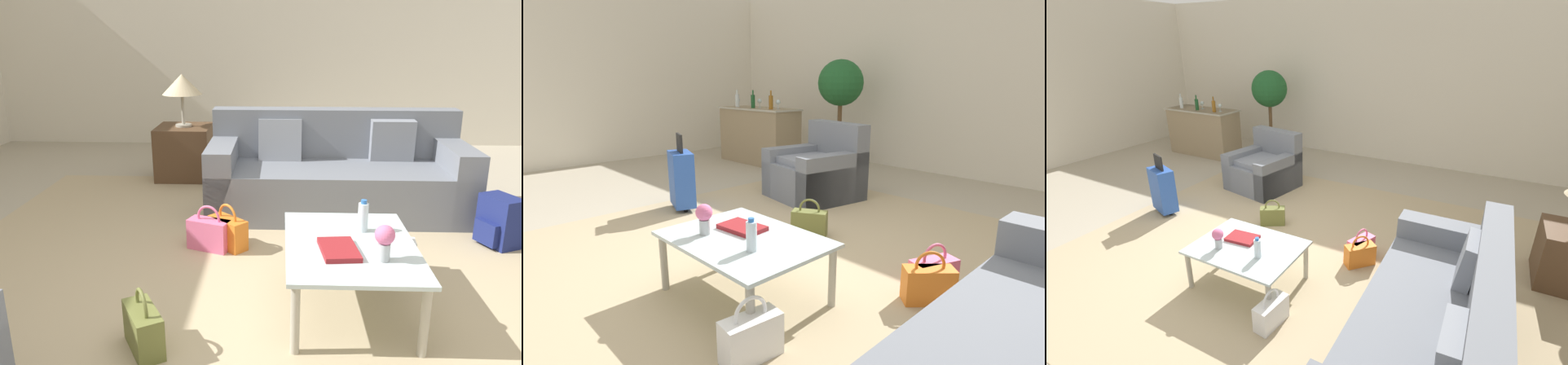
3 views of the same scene
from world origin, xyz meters
TOP-DOWN VIEW (x-y plane):
  - ground_plane at (0.00, 0.00)m, footprint 12.00×12.00m
  - wall_back at (0.00, 4.06)m, footprint 10.24×0.12m
  - wall_left at (-5.06, 0.00)m, footprint 0.12×8.00m
  - area_rug at (0.60, 0.20)m, footprint 5.20×4.40m
  - armchair at (-0.89, 1.67)m, footprint 1.08×1.07m
  - coffee_table at (0.40, -0.50)m, footprint 1.03×0.76m
  - water_bottle at (0.60, -0.60)m, footprint 0.06×0.06m
  - coffee_table_book at (0.28, -0.42)m, footprint 0.32×0.23m
  - flower_vase at (0.18, -0.65)m, footprint 0.11×0.11m
  - bar_console at (-3.10, 2.60)m, footprint 1.54×0.62m
  - wine_glass_leftmost at (-3.63, 2.56)m, footprint 0.08×0.08m
  - wine_glass_left_of_centre at (-3.10, 2.62)m, footprint 0.08×0.08m
  - wine_glass_right_of_centre at (-2.57, 2.57)m, footprint 0.08×0.08m
  - wine_bottle_clear at (-3.55, 2.48)m, footprint 0.07×0.07m
  - wine_bottle_green at (-3.11, 2.48)m, footprint 0.07×0.07m
  - wine_bottle_amber at (-2.65, 2.48)m, footprint 0.07×0.07m
  - suitcase_blue at (-1.60, 0.20)m, footprint 0.45×0.34m
  - handbag_orange at (1.27, 0.32)m, footprint 0.32×0.33m
  - handbag_white at (0.91, -0.86)m, footprint 0.18×0.33m
  - handbag_pink at (1.23, 0.46)m, footprint 0.25×0.35m
  - handbag_olive at (-0.07, 0.63)m, footprint 0.35×0.28m
  - potted_ficus at (-1.80, 3.20)m, footprint 0.72×0.72m

SIDE VIEW (x-z plane):
  - ground_plane at x=0.00m, z-range 0.00..0.00m
  - area_rug at x=0.60m, z-range 0.00..0.01m
  - handbag_orange at x=1.27m, z-range -0.05..0.31m
  - handbag_white at x=0.91m, z-range -0.05..0.31m
  - handbag_pink at x=1.23m, z-range -0.05..0.31m
  - handbag_olive at x=-0.07m, z-range -0.05..0.31m
  - armchair at x=-0.89m, z-range -0.15..0.76m
  - suitcase_blue at x=-1.60m, z-range -0.07..0.78m
  - coffee_table at x=0.40m, z-range 0.16..0.59m
  - coffee_table_book at x=0.28m, z-range 0.43..0.46m
  - bar_console at x=-3.10m, z-range 0.02..0.97m
  - water_bottle at x=0.60m, z-range 0.42..0.62m
  - flower_vase at x=0.18m, z-range 0.45..0.65m
  - wine_glass_leftmost at x=-3.63m, z-range 0.99..1.14m
  - wine_glass_left_of_centre at x=-3.10m, z-range 0.99..1.14m
  - wine_glass_right_of_centre at x=-2.57m, z-range 0.99..1.14m
  - wine_bottle_clear at x=-3.55m, z-range 0.92..1.22m
  - wine_bottle_green at x=-3.11m, z-range 0.92..1.22m
  - wine_bottle_amber at x=-2.65m, z-range 0.92..1.22m
  - potted_ficus at x=-1.80m, z-range 0.35..2.08m
  - wall_back at x=0.00m, z-range 0.00..3.10m
  - wall_left at x=-5.06m, z-range 0.00..3.10m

